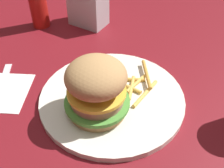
# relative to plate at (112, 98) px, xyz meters

# --- Properties ---
(ground_plane) EXTENTS (1.60, 1.60, 0.00)m
(ground_plane) POSITION_rel_plate_xyz_m (-0.01, 0.01, -0.01)
(ground_plane) COLOR maroon
(plate) EXTENTS (0.27, 0.27, 0.01)m
(plate) POSITION_rel_plate_xyz_m (0.00, 0.00, 0.00)
(plate) COLOR silver
(plate) RESTS_ON ground_plane
(sandwich) EXTENTS (0.11, 0.11, 0.11)m
(sandwich) POSITION_rel_plate_xyz_m (-0.01, -0.04, 0.06)
(sandwich) COLOR tan
(sandwich) RESTS_ON plate
(fries_pile) EXTENTS (0.10, 0.13, 0.01)m
(fries_pile) POSITION_rel_plate_xyz_m (0.03, 0.04, 0.01)
(fries_pile) COLOR #E5B251
(fries_pile) RESTS_ON plate
(napkin) EXTENTS (0.14, 0.14, 0.00)m
(napkin) POSITION_rel_plate_xyz_m (-0.21, -0.06, -0.01)
(napkin) COLOR white
(napkin) RESTS_ON ground_plane
(napkin_dispenser) EXTENTS (0.10, 0.07, 0.10)m
(napkin_dispenser) POSITION_rel_plate_xyz_m (-0.16, 0.25, 0.05)
(napkin_dispenser) COLOR #B7BABF
(napkin_dispenser) RESTS_ON ground_plane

